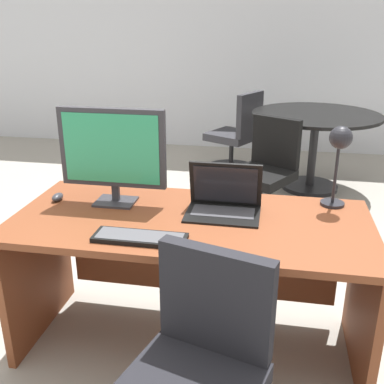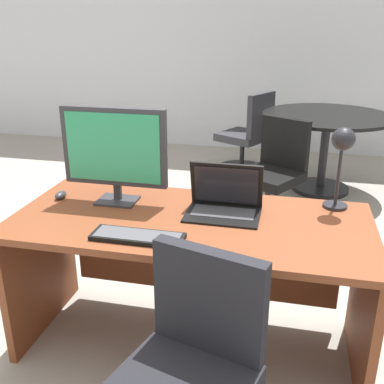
# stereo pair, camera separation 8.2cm
# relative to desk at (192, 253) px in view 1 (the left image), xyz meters

# --- Properties ---
(ground) EXTENTS (12.00, 12.00, 0.00)m
(ground) POSITION_rel_desk_xyz_m (0.00, 1.45, -0.51)
(ground) COLOR gray
(back_wall) EXTENTS (10.00, 0.10, 2.80)m
(back_wall) POSITION_rel_desk_xyz_m (0.00, 3.92, 0.89)
(back_wall) COLOR silver
(back_wall) RESTS_ON ground
(desk) EXTENTS (1.70, 0.78, 0.72)m
(desk) POSITION_rel_desk_xyz_m (0.00, 0.00, 0.00)
(desk) COLOR brown
(desk) RESTS_ON ground
(monitor) EXTENTS (0.54, 0.16, 0.49)m
(monitor) POSITION_rel_desk_xyz_m (-0.41, 0.07, 0.49)
(monitor) COLOR #2D2D33
(monitor) RESTS_ON desk
(laptop) EXTENTS (0.35, 0.25, 0.24)m
(laptop) POSITION_rel_desk_xyz_m (0.14, 0.07, 0.28)
(laptop) COLOR black
(laptop) RESTS_ON desk
(keyboard) EXTENTS (0.40, 0.13, 0.02)m
(keyboard) POSITION_rel_desk_xyz_m (-0.17, -0.31, 0.22)
(keyboard) COLOR black
(keyboard) RESTS_ON desk
(mouse) EXTENTS (0.05, 0.09, 0.04)m
(mouse) POSITION_rel_desk_xyz_m (-0.72, 0.05, 0.23)
(mouse) COLOR #2D2D33
(mouse) RESTS_ON desk
(desk_lamp) EXTENTS (0.12, 0.15, 0.41)m
(desk_lamp) POSITION_rel_desk_xyz_m (0.68, 0.22, 0.51)
(desk_lamp) COLOR black
(desk_lamp) RESTS_ON desk
(meeting_table) EXTENTS (1.22, 1.22, 0.76)m
(meeting_table) POSITION_rel_desk_xyz_m (0.74, 2.48, 0.06)
(meeting_table) COLOR black
(meeting_table) RESTS_ON ground
(meeting_chair_near) EXTENTS (0.63, 0.62, 0.88)m
(meeting_chair_near) POSITION_rel_desk_xyz_m (-0.04, 2.89, -0.16)
(meeting_chair_near) COLOR black
(meeting_chair_near) RESTS_ON ground
(meeting_chair_far) EXTENTS (0.63, 0.64, 0.84)m
(meeting_chair_far) POSITION_rel_desk_xyz_m (0.30, 1.71, -0.18)
(meeting_chair_far) COLOR black
(meeting_chair_far) RESTS_ON ground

